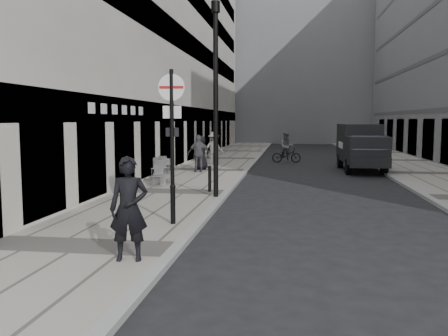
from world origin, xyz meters
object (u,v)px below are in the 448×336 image
Objects in this scene: walking_man at (129,209)px; cyclist at (286,151)px; sign_post at (172,126)px; lamppost at (216,90)px; panel_van at (361,145)px.

walking_man is 0.99× the size of cyclist.
lamppost is (0.40, 4.34, 1.15)m from sign_post.
walking_man is at bearing -111.83° from panel_van.
sign_post reaches higher than cyclist.
sign_post is at bearing 78.57° from walking_man.
walking_man is 0.30× the size of lamppost.
walking_man is 22.39m from cyclist.
sign_post is 0.59× the size of lamppost.
lamppost is at bearing 83.49° from sign_post.
lamppost is 3.31× the size of cyclist.
sign_post is at bearing -95.26° from lamppost.
lamppost reaches higher than walking_man.
lamppost reaches higher than panel_van.
sign_post is 16.09m from panel_van.
lamppost is at bearing 75.81° from walking_man.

